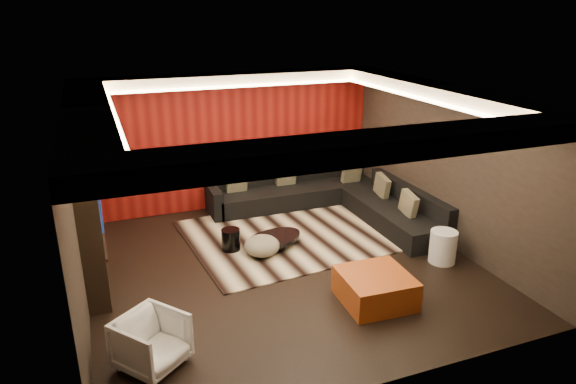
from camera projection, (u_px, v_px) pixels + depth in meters
name	position (u px, v px, depth m)	size (l,w,h in m)	color
floor	(284.00, 267.00, 8.39)	(6.00, 6.00, 0.02)	black
ceiling	(284.00, 94.00, 7.43)	(6.00, 6.00, 0.02)	silver
wall_back	(232.00, 141.00, 10.55)	(6.00, 0.02, 2.80)	black
wall_left	(75.00, 212.00, 6.89)	(0.02, 6.00, 2.80)	black
wall_right	(445.00, 165.00, 8.93)	(0.02, 6.00, 2.80)	black
red_feature_wall	(233.00, 141.00, 10.52)	(5.98, 0.05, 2.78)	#6B0C0A
soffit_back	(234.00, 79.00, 9.84)	(6.00, 0.60, 0.22)	silver
soffit_front	(379.00, 146.00, 5.10)	(6.00, 0.60, 0.22)	silver
soffit_left	(86.00, 115.00, 6.56)	(0.60, 4.80, 0.22)	silver
soffit_right	(438.00, 92.00, 8.39)	(0.60, 4.80, 0.22)	silver
cove_back	(239.00, 86.00, 9.57)	(4.80, 0.08, 0.04)	#FFD899
cove_front	(362.00, 146.00, 5.43)	(4.80, 0.08, 0.04)	#FFD899
cove_left	(115.00, 120.00, 6.70)	(0.08, 4.80, 0.04)	#FFD899
cove_right	(420.00, 98.00, 8.30)	(0.08, 4.80, 0.04)	#FFD899
tv_surround	(89.00, 215.00, 7.57)	(0.30, 2.00, 2.20)	black
tv_screen	(98.00, 191.00, 7.51)	(0.04, 1.30, 0.80)	black
tv_shelf	(104.00, 238.00, 7.76)	(0.04, 1.60, 0.04)	black
rug	(298.00, 232.00, 9.62)	(4.00, 3.00, 0.02)	beige
coffee_table	(273.00, 242.00, 8.96)	(1.14, 1.14, 0.19)	black
drum_stool	(231.00, 239.00, 8.86)	(0.32, 0.32, 0.38)	black
striped_pouf	(262.00, 246.00, 8.68)	(0.61, 0.61, 0.33)	beige
white_side_table	(443.00, 247.00, 8.44)	(0.44, 0.44, 0.55)	white
orange_ottoman	(375.00, 288.00, 7.32)	(0.96, 0.96, 0.42)	maroon
armchair	(152.00, 342.00, 5.96)	(0.69, 0.71, 0.65)	white
sectional_sofa	(331.00, 200.00, 10.52)	(3.65, 3.50, 0.75)	black
throw_pillows	(331.00, 183.00, 10.42)	(2.92, 2.73, 0.50)	#C1BA8E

